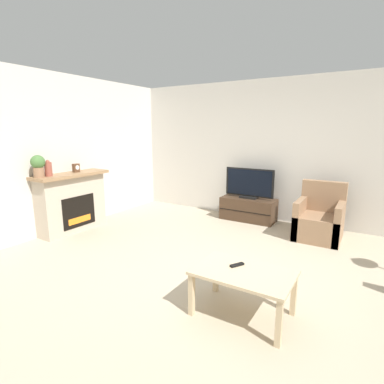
# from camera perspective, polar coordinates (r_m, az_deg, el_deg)

# --- Properties ---
(ground_plane) EXTENTS (24.00, 24.00, 0.00)m
(ground_plane) POSITION_cam_1_polar(r_m,az_deg,el_deg) (3.80, 6.14, -15.99)
(ground_plane) COLOR tan
(wall_back) EXTENTS (12.00, 0.06, 2.70)m
(wall_back) POSITION_cam_1_polar(r_m,az_deg,el_deg) (5.94, 17.82, 7.28)
(wall_back) COLOR beige
(wall_back) RESTS_ON ground
(wall_left) EXTENTS (0.06, 12.00, 2.70)m
(wall_left) POSITION_cam_1_polar(r_m,az_deg,el_deg) (5.59, -25.51, 6.44)
(wall_left) COLOR beige
(wall_left) RESTS_ON ground
(fireplace) EXTENTS (0.47, 1.30, 1.03)m
(fireplace) POSITION_cam_1_polar(r_m,az_deg,el_deg) (5.65, -21.92, -1.71)
(fireplace) COLOR #B7A893
(fireplace) RESTS_ON ground
(mantel_vase_left) EXTENTS (0.11, 0.11, 0.26)m
(mantel_vase_left) POSITION_cam_1_polar(r_m,az_deg,el_deg) (5.32, -25.70, 4.02)
(mantel_vase_left) COLOR #994C3D
(mantel_vase_left) RESTS_ON fireplace
(mantel_clock) EXTENTS (0.08, 0.11, 0.15)m
(mantel_clock) POSITION_cam_1_polar(r_m,az_deg,el_deg) (5.62, -21.21, 4.29)
(mantel_clock) COLOR brown
(mantel_clock) RESTS_ON fireplace
(potted_plant) EXTENTS (0.21, 0.21, 0.35)m
(potted_plant) POSITION_cam_1_polar(r_m,az_deg,el_deg) (5.22, -27.26, 4.62)
(potted_plant) COLOR #936B4C
(potted_plant) RESTS_ON fireplace
(tv_stand) EXTENTS (1.05, 0.47, 0.44)m
(tv_stand) POSITION_cam_1_polar(r_m,az_deg,el_deg) (6.02, 10.67, -3.21)
(tv_stand) COLOR #422D1E
(tv_stand) RESTS_ON ground
(tv) EXTENTS (0.97, 0.18, 0.59)m
(tv) POSITION_cam_1_polar(r_m,az_deg,el_deg) (5.91, 10.85, 1.43)
(tv) COLOR black
(tv) RESTS_ON tv_stand
(armchair) EXTENTS (0.70, 0.76, 0.92)m
(armchair) POSITION_cam_1_polar(r_m,az_deg,el_deg) (5.37, 23.08, -5.01)
(armchair) COLOR #937051
(armchair) RESTS_ON ground
(coffee_table) EXTENTS (0.92, 0.59, 0.46)m
(coffee_table) POSITION_cam_1_polar(r_m,az_deg,el_deg) (2.99, 9.76, -15.68)
(coffee_table) COLOR #CCB289
(coffee_table) RESTS_ON ground
(remote) EXTENTS (0.11, 0.15, 0.02)m
(remote) POSITION_cam_1_polar(r_m,az_deg,el_deg) (3.05, 8.57, -13.56)
(remote) COLOR black
(remote) RESTS_ON coffee_table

